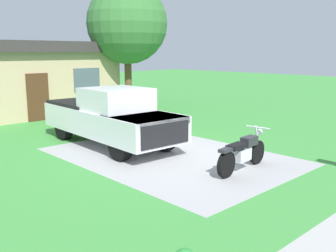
{
  "coord_description": "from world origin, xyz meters",
  "views": [
    {
      "loc": [
        -7.58,
        -7.87,
        3.03
      ],
      "look_at": [
        -0.04,
        0.07,
        0.9
      ],
      "focal_mm": 40.97,
      "sensor_mm": 36.0,
      "label": 1
    }
  ],
  "objects_px": {
    "pickup_truck": "(109,116)",
    "neighbor_house": "(14,78)",
    "motorcycle": "(243,152)",
    "shade_tree": "(127,24)"
  },
  "relations": [
    {
      "from": "shade_tree",
      "to": "motorcycle",
      "type": "bearing_deg",
      "value": -112.27
    },
    {
      "from": "pickup_truck",
      "to": "neighbor_house",
      "type": "xyz_separation_m",
      "value": [
        0.29,
        8.34,
        0.84
      ]
    },
    {
      "from": "motorcycle",
      "to": "neighbor_house",
      "type": "relative_size",
      "value": 0.23
    },
    {
      "from": "motorcycle",
      "to": "neighbor_house",
      "type": "distance_m",
      "value": 13.14
    },
    {
      "from": "pickup_truck",
      "to": "neighbor_house",
      "type": "height_order",
      "value": "neighbor_house"
    },
    {
      "from": "pickup_truck",
      "to": "neighbor_house",
      "type": "relative_size",
      "value": 0.59
    },
    {
      "from": "pickup_truck",
      "to": "shade_tree",
      "type": "height_order",
      "value": "shade_tree"
    },
    {
      "from": "motorcycle",
      "to": "shade_tree",
      "type": "distance_m",
      "value": 11.67
    },
    {
      "from": "neighbor_house",
      "to": "motorcycle",
      "type": "bearing_deg",
      "value": -87.49
    },
    {
      "from": "motorcycle",
      "to": "pickup_truck",
      "type": "relative_size",
      "value": 0.39
    }
  ]
}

